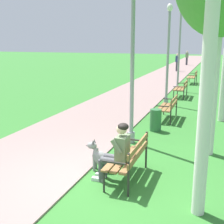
% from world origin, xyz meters
% --- Properties ---
extents(ground_plane, '(120.00, 120.00, 0.00)m').
position_xyz_m(ground_plane, '(0.00, 0.00, 0.00)').
color(ground_plane, '#33752D').
extents(paved_path, '(3.27, 60.00, 0.04)m').
position_xyz_m(paved_path, '(-2.00, 24.00, 0.02)').
color(paved_path, gray).
rests_on(paved_path, ground).
extents(park_bench_near, '(0.55, 1.50, 0.85)m').
position_xyz_m(park_bench_near, '(0.59, 0.42, 0.51)').
color(park_bench_near, olive).
rests_on(park_bench_near, ground).
extents(park_bench_mid, '(0.55, 1.50, 0.85)m').
position_xyz_m(park_bench_mid, '(0.54, 5.56, 0.51)').
color(park_bench_mid, olive).
rests_on(park_bench_mid, ground).
extents(park_bench_far, '(0.55, 1.50, 0.85)m').
position_xyz_m(park_bench_far, '(0.43, 10.19, 0.51)').
color(park_bench_far, olive).
rests_on(park_bench_far, ground).
extents(park_bench_furthest, '(0.55, 1.50, 0.85)m').
position_xyz_m(park_bench_furthest, '(0.51, 15.41, 0.51)').
color(park_bench_furthest, olive).
rests_on(park_bench_furthest, ground).
extents(person_seated_on_near_bench, '(0.74, 0.49, 1.25)m').
position_xyz_m(person_seated_on_near_bench, '(0.38, 0.23, 0.68)').
color(person_seated_on_near_bench, '#4C4C51').
rests_on(person_seated_on_near_bench, ground).
extents(dog_grey, '(0.83, 0.30, 0.71)m').
position_xyz_m(dog_grey, '(-0.10, 0.64, 0.26)').
color(dog_grey, gray).
rests_on(dog_grey, ground).
extents(lamp_post_near, '(0.24, 0.24, 4.34)m').
position_xyz_m(lamp_post_near, '(-0.03, 2.68, 2.25)').
color(lamp_post_near, gray).
rests_on(lamp_post_near, ground).
extents(lamp_post_mid, '(0.24, 0.24, 4.30)m').
position_xyz_m(lamp_post_mid, '(0.01, 8.09, 2.23)').
color(lamp_post_mid, gray).
rests_on(lamp_post_mid, ground).
extents(lamp_post_far, '(0.24, 0.24, 4.58)m').
position_xyz_m(lamp_post_far, '(-0.05, 12.10, 2.37)').
color(lamp_post_far, gray).
rests_on(lamp_post_far, ground).
extents(litter_bin, '(0.36, 0.36, 0.70)m').
position_xyz_m(litter_bin, '(0.38, 4.02, 0.35)').
color(litter_bin, '#2D6638').
rests_on(litter_bin, ground).
extents(pedestrian_distant, '(0.32, 0.22, 1.65)m').
position_xyz_m(pedestrian_distant, '(-1.62, 23.19, 0.84)').
color(pedestrian_distant, '#383842').
rests_on(pedestrian_distant, ground).
extents(pedestrian_further_distant, '(0.32, 0.22, 1.65)m').
position_xyz_m(pedestrian_further_distant, '(-1.58, 30.92, 0.84)').
color(pedestrian_further_distant, '#383842').
rests_on(pedestrian_further_distant, ground).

